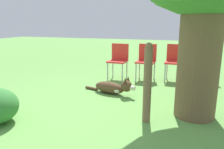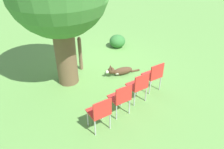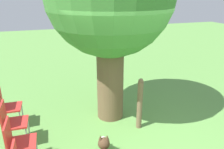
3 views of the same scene
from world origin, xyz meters
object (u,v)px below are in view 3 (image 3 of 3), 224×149
Objects in this scene: red_chair_1 at (17,141)px; red_chair_3 at (6,105)px; fence_post at (140,104)px; red_chair_2 at (11,121)px.

red_chair_3 is at bearing 104.67° from red_chair_1.
red_chair_2 is (-2.52, 0.22, -0.05)m from fence_post.
fence_post is 2.41m from red_chair_1.
red_chair_2 is at bearing -75.33° from red_chair_3.
red_chair_1 is at bearing -75.33° from red_chair_2.
fence_post is 2.82m from red_chair_3.
red_chair_3 is at bearing 161.49° from fence_post.
red_chair_2 is at bearing 174.97° from fence_post.
red_chair_2 is (-0.15, 0.67, 0.00)m from red_chair_1.
red_chair_1 and red_chair_3 have the same top height.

